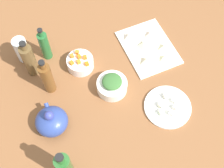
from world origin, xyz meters
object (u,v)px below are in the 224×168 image
(plate_tofu, at_px, (168,107))
(bottle_0, at_px, (65,167))
(cutting_board, at_px, (148,48))
(bowl_greens, at_px, (112,87))
(teapot, at_px, (52,121))
(drinking_glass_0, at_px, (22,50))
(bottle_3, at_px, (47,78))
(bowl_carrots, at_px, (80,63))
(bottle_2, at_px, (29,60))
(bottle_1, at_px, (45,45))

(plate_tofu, height_order, bottle_0, bottle_0)
(cutting_board, distance_m, bowl_greens, 0.32)
(teapot, distance_m, drinking_glass_0, 0.43)
(teapot, distance_m, bottle_3, 0.21)
(plate_tofu, relative_size, bowl_carrots, 1.66)
(bottle_2, bearing_deg, drinking_glass_0, 12.92)
(plate_tofu, distance_m, bottle_0, 0.56)
(bottle_0, xyz_separation_m, bottle_1, (0.63, -0.08, -0.02))
(bowl_greens, height_order, drinking_glass_0, drinking_glass_0)
(plate_tofu, xyz_separation_m, bowl_carrots, (0.37, 0.32, 0.02))
(plate_tofu, distance_m, drinking_glass_0, 0.79)
(bowl_greens, distance_m, teapot, 0.33)
(bowl_greens, height_order, teapot, teapot)
(bottle_0, relative_size, bottle_1, 1.25)
(bottle_2, bearing_deg, bottle_0, -178.36)
(bowl_carrots, bearing_deg, bottle_3, 111.55)
(teapot, distance_m, bottle_1, 0.40)
(bowl_carrots, relative_size, bottle_3, 0.58)
(teapot, bearing_deg, bottle_2, 2.50)
(plate_tofu, bearing_deg, bottle_0, 103.72)
(bottle_0, bearing_deg, bottle_2, 1.64)
(teapot, bearing_deg, bowl_greens, -76.13)
(drinking_glass_0, bearing_deg, bottle_0, -176.65)
(bottle_0, relative_size, bottle_3, 1.13)
(bowl_carrots, relative_size, bottle_2, 0.57)
(bowl_carrots, relative_size, teapot, 0.83)
(plate_tofu, distance_m, teapot, 0.55)
(cutting_board, height_order, drinking_glass_0, drinking_glass_0)
(bowl_carrots, xyz_separation_m, bottle_1, (0.12, 0.14, 0.06))
(bottle_2, distance_m, drinking_glass_0, 0.11)
(plate_tofu, height_order, drinking_glass_0, drinking_glass_0)
(bowl_carrots, xyz_separation_m, bottle_3, (-0.07, 0.18, 0.07))
(cutting_board, xyz_separation_m, bottle_0, (-0.49, 0.60, 0.11))
(teapot, height_order, bottle_1, bottle_1)
(bottle_0, height_order, drinking_glass_0, bottle_0)
(teapot, relative_size, drinking_glass_0, 1.17)
(bottle_3, bearing_deg, bowl_greens, -112.54)
(bowl_greens, distance_m, bottle_1, 0.40)
(bottle_0, bearing_deg, bottle_1, -6.91)
(plate_tofu, xyz_separation_m, teapot, (0.11, 0.54, 0.05))
(bottle_2, bearing_deg, bowl_greens, -126.10)
(plate_tofu, bearing_deg, teapot, 78.76)
(bowl_greens, xyz_separation_m, teapot, (-0.08, 0.32, 0.02))
(plate_tofu, bearing_deg, bottle_2, 52.01)
(bottle_3, bearing_deg, teapot, 168.20)
(bottle_0, bearing_deg, cutting_board, -50.82)
(bowl_greens, height_order, bottle_3, bottle_3)
(cutting_board, bearing_deg, bottle_0, 129.18)
(bottle_0, bearing_deg, drinking_glass_0, 3.35)
(teapot, xyz_separation_m, bottle_1, (0.39, -0.08, 0.04))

